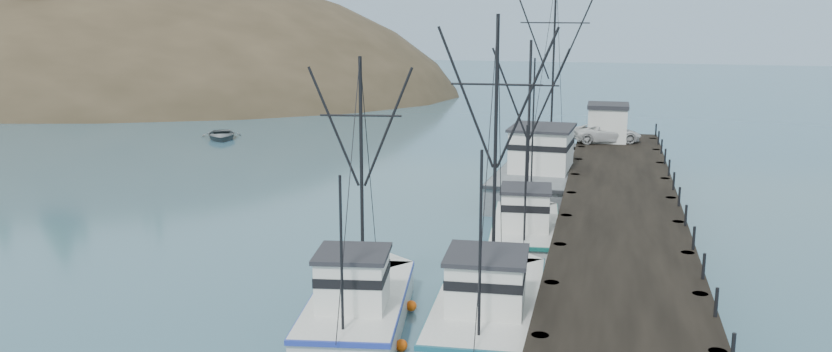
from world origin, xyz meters
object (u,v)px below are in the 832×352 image
(motorboat, at_px, (221,139))
(pier_shed, at_px, (607,122))
(trawler_near, at_px, (490,302))
(trawler_far, at_px, (525,229))
(pier, at_px, (620,200))
(trawler_mid, at_px, (360,302))
(work_vessel, at_px, (546,172))
(pickup_truck, at_px, (606,133))

(motorboat, bearing_deg, pier_shed, -34.81)
(trawler_near, distance_m, trawler_far, 10.85)
(trawler_near, distance_m, motorboat, 48.44)
(pier, bearing_deg, trawler_mid, -122.06)
(trawler_near, relative_size, trawler_mid, 1.14)
(trawler_mid, height_order, pier_shed, trawler_mid)
(trawler_mid, relative_size, trawler_far, 0.99)
(trawler_near, bearing_deg, pier_shed, 82.81)
(pier, bearing_deg, trawler_far, -141.96)
(trawler_near, height_order, work_vessel, work_vessel)
(trawler_mid, distance_m, work_vessel, 25.14)
(pier, xyz_separation_m, trawler_mid, (-9.80, -15.65, -0.87))
(pier, distance_m, trawler_near, 15.35)
(trawler_near, distance_m, trawler_mid, 5.00)
(pier, relative_size, pickup_truck, 8.73)
(motorboat, bearing_deg, pier, -59.54)
(trawler_far, bearing_deg, pier_shed, 79.95)
(work_vessel, distance_m, motorboat, 33.78)
(pier, xyz_separation_m, pickup_truck, (-0.88, 17.38, 1.01))
(trawler_near, bearing_deg, trawler_far, 88.63)
(trawler_near, xyz_separation_m, trawler_mid, (-4.86, -1.15, -0.00))
(trawler_mid, bearing_deg, trawler_far, 66.86)
(motorboat, bearing_deg, pickup_truck, -35.83)
(pier_shed, distance_m, motorboat, 34.89)
(trawler_mid, bearing_deg, trawler_near, 13.26)
(pier_shed, bearing_deg, trawler_near, -97.19)
(pier, distance_m, work_vessel, 10.08)
(pier, relative_size, pier_shed, 13.75)
(work_vessel, height_order, motorboat, work_vessel)
(work_vessel, bearing_deg, trawler_far, -90.26)
(trawler_mid, relative_size, work_vessel, 0.61)
(pickup_truck, relative_size, motorboat, 0.98)
(trawler_near, bearing_deg, trawler_mid, -166.74)
(trawler_mid, relative_size, pier_shed, 3.29)
(trawler_far, xyz_separation_m, work_vessel, (0.06, 12.60, 0.41))
(trawler_near, height_order, pier_shed, trawler_near)
(work_vessel, relative_size, pier_shed, 5.41)
(pickup_truck, bearing_deg, trawler_far, 152.08)
(pier, distance_m, trawler_mid, 18.49)
(trawler_mid, bearing_deg, pier_shed, 75.09)
(pier_shed, bearing_deg, pier, -87.33)
(trawler_mid, xyz_separation_m, motorboat, (-25.35, 39.00, -0.82))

